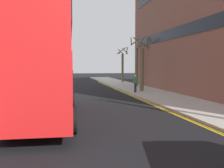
{
  "coord_description": "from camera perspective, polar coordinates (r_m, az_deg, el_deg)",
  "views": [
    {
      "loc": [
        -1.71,
        -0.23,
        2.6
      ],
      "look_at": [
        0.5,
        11.0,
        1.8
      ],
      "focal_mm": 41.83,
      "sensor_mm": 36.0,
      "label": 1
    }
  ],
  "objects": [
    {
      "name": "pedestrian_far",
      "position": [
        24.19,
        5.12,
        0.16
      ],
      "size": [
        0.34,
        0.22,
        1.62
      ],
      "color": "#2D2D38",
      "rests_on": "sidewalk_right"
    },
    {
      "name": "street_tree_near",
      "position": [
        25.61,
        6.56,
        3.6
      ],
      "size": [
        1.54,
        1.55,
        5.2
      ],
      "color": "#6B6047",
      "rests_on": "sidewalk_right"
    },
    {
      "name": "kerb_line_outer",
      "position": [
        15.7,
        11.99,
        -5.6
      ],
      "size": [
        0.1,
        56.0,
        0.01
      ],
      "primitive_type": "cube",
      "color": "yellow",
      "rests_on": "ground"
    },
    {
      "name": "street_tree_far",
      "position": [
        39.67,
        2.34,
        4.17
      ],
      "size": [
        1.57,
        1.64,
        5.33
      ],
      "color": "#6B6047",
      "rests_on": "sidewalk_right"
    },
    {
      "name": "kerb_line_inner",
      "position": [
        15.64,
        11.45,
        -5.63
      ],
      "size": [
        0.1,
        56.0,
        0.01
      ],
      "primitive_type": "cube",
      "color": "yellow",
      "rests_on": "ground"
    },
    {
      "name": "street_tree_distant",
      "position": [
        31.99,
        5.39,
        4.72
      ],
      "size": [
        1.72,
        1.52,
        6.01
      ],
      "color": "#6B6047",
      "rests_on": "sidewalk_right"
    },
    {
      "name": "double_decker_bus_away",
      "position": [
        13.36,
        -14.22,
        5.72
      ],
      "size": [
        3.08,
        10.88,
        5.64
      ],
      "color": "red",
      "rests_on": "ground"
    },
    {
      "name": "sidewalk_right",
      "position": [
        18.36,
        15.59,
        -4.07
      ],
      "size": [
        4.0,
        80.0,
        0.14
      ],
      "primitive_type": "cube",
      "color": "#ADA89E",
      "rests_on": "ground"
    }
  ]
}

